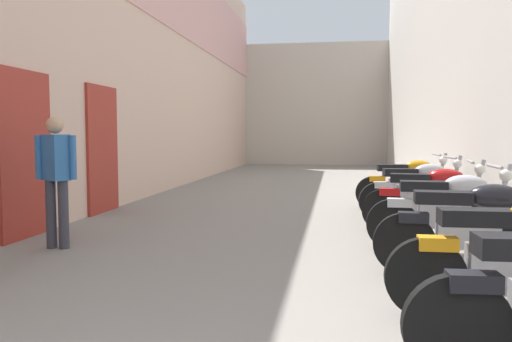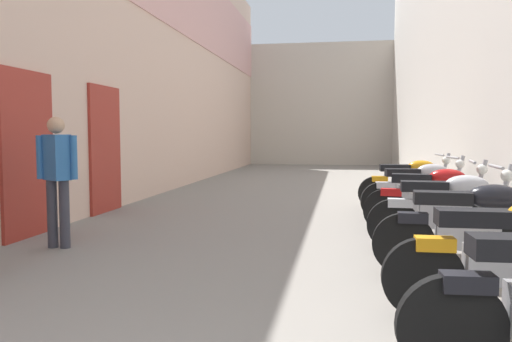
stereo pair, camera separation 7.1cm
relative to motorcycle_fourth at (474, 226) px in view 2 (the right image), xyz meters
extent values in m
plane|color=gray|center=(-2.20, 4.57, -0.50)|extent=(38.22, 38.22, 0.00)
cube|color=beige|center=(-5.53, 6.57, 3.02)|extent=(0.40, 22.22, 7.04)
cube|color=#9E2D23|center=(-5.31, 1.06, 0.60)|extent=(0.06, 1.10, 2.20)
cube|color=#9E2D23|center=(-5.31, 3.26, 0.60)|extent=(0.06, 1.10, 2.20)
cube|color=beige|center=(1.14, 6.57, 3.26)|extent=(0.40, 22.22, 7.52)
cube|color=beige|center=(-2.20, 18.68, 2.20)|extent=(9.27, 2.00, 5.41)
cylinder|color=black|center=(-0.63, -2.12, -0.20)|extent=(0.60, 0.11, 0.60)
cube|color=black|center=(-0.55, -2.12, 0.06)|extent=(0.29, 0.15, 0.10)
cylinder|color=black|center=(-0.63, -1.14, -0.20)|extent=(0.60, 0.09, 0.60)
cube|color=#9E9EA3|center=(-0.06, -1.13, -0.08)|extent=(0.56, 0.21, 0.28)
cube|color=black|center=(-0.29, -1.14, 0.26)|extent=(0.52, 0.23, 0.12)
cube|color=orange|center=(-0.55, -1.14, 0.06)|extent=(0.28, 0.14, 0.10)
cylinder|color=black|center=(-0.63, 0.04, -0.20)|extent=(0.60, 0.12, 0.60)
cube|color=#9E9EA3|center=(-0.06, 0.00, -0.08)|extent=(0.57, 0.23, 0.28)
ellipsoid|color=black|center=(0.17, -0.01, 0.28)|extent=(0.49, 0.29, 0.24)
cube|color=black|center=(-0.29, 0.02, 0.26)|extent=(0.53, 0.25, 0.12)
cube|color=black|center=(-0.55, 0.03, 0.06)|extent=(0.29, 0.16, 0.10)
cylinder|color=black|center=(0.61, 1.04, -0.20)|extent=(0.60, 0.11, 0.60)
cylinder|color=black|center=(-0.63, 1.10, -0.20)|extent=(0.60, 0.11, 0.60)
cube|color=#9E9EA3|center=(-0.06, 1.07, -0.08)|extent=(0.57, 0.22, 0.28)
ellipsoid|color=#B7B7BC|center=(0.17, 1.06, 0.28)|extent=(0.49, 0.28, 0.24)
cube|color=black|center=(-0.29, 1.08, 0.26)|extent=(0.53, 0.24, 0.12)
cylinder|color=#9E9EA3|center=(0.54, 1.04, 0.15)|extent=(0.25, 0.07, 0.77)
cylinder|color=#9E9EA3|center=(0.47, 1.05, 0.50)|extent=(0.06, 0.58, 0.04)
sphere|color=silver|center=(0.59, 1.04, 0.40)|extent=(0.14, 0.14, 0.14)
cube|color=#B7B7BC|center=(-0.55, 1.09, 0.06)|extent=(0.29, 0.15, 0.10)
cylinder|color=black|center=(0.61, 2.05, -0.20)|extent=(0.61, 0.16, 0.60)
cylinder|color=black|center=(-0.63, 2.21, -0.20)|extent=(0.61, 0.16, 0.60)
cube|color=#9E9EA3|center=(-0.06, 2.14, -0.08)|extent=(0.58, 0.27, 0.28)
ellipsoid|color=#AD1414|center=(0.17, 2.11, 0.28)|extent=(0.51, 0.32, 0.24)
cube|color=black|center=(-0.29, 2.17, 0.26)|extent=(0.54, 0.29, 0.12)
cylinder|color=#9E9EA3|center=(0.54, 2.06, 0.15)|extent=(0.25, 0.09, 0.77)
cylinder|color=#9E9EA3|center=(0.47, 2.07, 0.50)|extent=(0.11, 0.58, 0.04)
sphere|color=silver|center=(0.59, 2.05, 0.40)|extent=(0.14, 0.14, 0.14)
cube|color=#AD1414|center=(-0.55, 2.20, 0.06)|extent=(0.30, 0.18, 0.10)
cylinder|color=black|center=(0.61, 3.31, -0.20)|extent=(0.61, 0.14, 0.60)
cylinder|color=black|center=(-0.63, 3.18, -0.20)|extent=(0.61, 0.14, 0.60)
cube|color=#9E9EA3|center=(-0.06, 3.24, -0.08)|extent=(0.58, 0.26, 0.28)
ellipsoid|color=#B7B7BC|center=(0.17, 3.27, 0.28)|extent=(0.50, 0.31, 0.24)
cube|color=black|center=(-0.29, 3.22, 0.26)|extent=(0.54, 0.27, 0.12)
cylinder|color=#9E9EA3|center=(0.54, 3.30, 0.15)|extent=(0.25, 0.08, 0.77)
cylinder|color=#9E9EA3|center=(0.47, 3.30, 0.50)|extent=(0.09, 0.58, 0.04)
sphere|color=silver|center=(0.59, 3.31, 0.40)|extent=(0.14, 0.14, 0.14)
cube|color=#B7B7BC|center=(-0.55, 3.19, 0.06)|extent=(0.29, 0.17, 0.10)
cylinder|color=black|center=(0.61, 4.38, -0.20)|extent=(0.60, 0.11, 0.60)
cylinder|color=black|center=(-0.63, 4.32, -0.20)|extent=(0.60, 0.11, 0.60)
cube|color=#9E9EA3|center=(-0.06, 4.35, -0.08)|extent=(0.57, 0.23, 0.28)
ellipsoid|color=orange|center=(0.17, 4.36, 0.28)|extent=(0.49, 0.28, 0.24)
cube|color=black|center=(-0.29, 4.34, 0.26)|extent=(0.53, 0.24, 0.12)
cylinder|color=#9E9EA3|center=(0.54, 4.38, 0.15)|extent=(0.25, 0.07, 0.77)
cylinder|color=#9E9EA3|center=(0.47, 4.37, 0.50)|extent=(0.06, 0.58, 0.04)
sphere|color=silver|center=(0.59, 4.38, 0.40)|extent=(0.14, 0.14, 0.14)
cube|color=orange|center=(-0.55, 4.32, 0.06)|extent=(0.29, 0.15, 0.10)
cylinder|color=#383842|center=(-4.66, 0.53, -0.09)|extent=(0.12, 0.12, 0.82)
cylinder|color=#383842|center=(-4.50, 0.53, -0.09)|extent=(0.12, 0.12, 0.82)
cube|color=#2D66A5|center=(-4.58, 0.53, 0.59)|extent=(0.39, 0.35, 0.54)
sphere|color=tan|center=(-4.58, 0.53, 0.97)|extent=(0.20, 0.20, 0.20)
cylinder|color=#2D66A5|center=(-4.80, 0.53, 0.59)|extent=(0.08, 0.08, 0.52)
cylinder|color=#2D66A5|center=(-4.36, 0.53, 0.59)|extent=(0.08, 0.08, 0.52)
camera|label=1|loc=(-1.31, -4.97, 0.86)|focal=35.31mm
camera|label=2|loc=(-1.24, -4.95, 0.86)|focal=35.31mm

